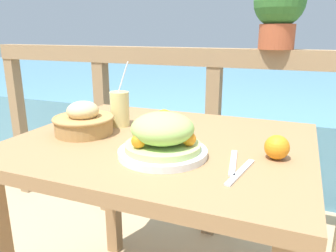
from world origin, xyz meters
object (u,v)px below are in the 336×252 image
Objects in this scene: drink_glass at (120,109)px; bread_basket at (84,121)px; salad_plate at (163,138)px; potted_plant at (279,8)px.

drink_glass reaches higher than bread_basket.
salad_plate is 0.35m from bread_basket.
potted_plant reaches higher than drink_glass.
drink_glass is (-0.27, 0.23, 0.01)m from salad_plate.
potted_plant is at bearing 52.20° from bread_basket.
salad_plate is at bearing -15.49° from bread_basket.
drink_glass is 0.15m from bread_basket.
salad_plate is 0.79× the size of potted_plant.
potted_plant is (0.50, 0.59, 0.38)m from drink_glass.
drink_glass is at bearing 139.90° from salad_plate.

